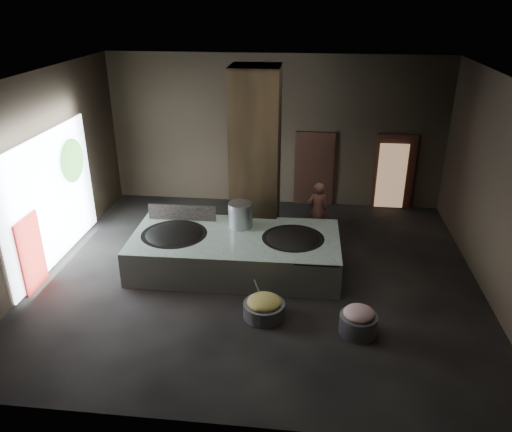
# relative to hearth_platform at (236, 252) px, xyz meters

# --- Properties ---
(floor) EXTENTS (10.00, 9.00, 0.10)m
(floor) POSITION_rel_hearth_platform_xyz_m (0.59, -0.26, -0.47)
(floor) COLOR black
(floor) RESTS_ON ground
(ceiling) EXTENTS (10.00, 9.00, 0.10)m
(ceiling) POSITION_rel_hearth_platform_xyz_m (0.59, -0.26, 4.13)
(ceiling) COLOR black
(ceiling) RESTS_ON back_wall
(back_wall) EXTENTS (10.00, 0.10, 4.50)m
(back_wall) POSITION_rel_hearth_platform_xyz_m (0.59, 4.29, 1.83)
(back_wall) COLOR black
(back_wall) RESTS_ON ground
(front_wall) EXTENTS (10.00, 0.10, 4.50)m
(front_wall) POSITION_rel_hearth_platform_xyz_m (0.59, -4.81, 1.83)
(front_wall) COLOR black
(front_wall) RESTS_ON ground
(left_wall) EXTENTS (0.10, 9.00, 4.50)m
(left_wall) POSITION_rel_hearth_platform_xyz_m (-4.46, -0.26, 1.83)
(left_wall) COLOR black
(left_wall) RESTS_ON ground
(right_wall) EXTENTS (0.10, 9.00, 4.50)m
(right_wall) POSITION_rel_hearth_platform_xyz_m (5.64, -0.26, 1.83)
(right_wall) COLOR black
(right_wall) RESTS_ON ground
(pillar) EXTENTS (1.20, 1.20, 4.50)m
(pillar) POSITION_rel_hearth_platform_xyz_m (0.29, 1.64, 1.83)
(pillar) COLOR black
(pillar) RESTS_ON ground
(hearth_platform) EXTENTS (4.89, 2.39, 0.84)m
(hearth_platform) POSITION_rel_hearth_platform_xyz_m (0.00, 0.00, 0.00)
(hearth_platform) COLOR #AABAA8
(hearth_platform) RESTS_ON ground
(platform_cap) EXTENTS (4.75, 2.28, 0.03)m
(platform_cap) POSITION_rel_hearth_platform_xyz_m (0.00, 0.00, 0.39)
(platform_cap) COLOR black
(platform_cap) RESTS_ON hearth_platform
(wok_left) EXTENTS (1.53, 1.53, 0.42)m
(wok_left) POSITION_rel_hearth_platform_xyz_m (-1.45, -0.05, 0.33)
(wok_left) COLOR black
(wok_left) RESTS_ON hearth_platform
(wok_left_rim) EXTENTS (1.56, 1.56, 0.05)m
(wok_left_rim) POSITION_rel_hearth_platform_xyz_m (-1.45, -0.05, 0.40)
(wok_left_rim) COLOR black
(wok_left_rim) RESTS_ON hearth_platform
(wok_right) EXTENTS (1.42, 1.42, 0.40)m
(wok_right) POSITION_rel_hearth_platform_xyz_m (1.35, 0.05, 0.33)
(wok_right) COLOR black
(wok_right) RESTS_ON hearth_platform
(wok_right_rim) EXTENTS (1.46, 1.46, 0.05)m
(wok_right_rim) POSITION_rel_hearth_platform_xyz_m (1.35, 0.05, 0.40)
(wok_right_rim) COLOR black
(wok_right_rim) RESTS_ON hearth_platform
(stock_pot) EXTENTS (0.59, 0.59, 0.63)m
(stock_pot) POSITION_rel_hearth_platform_xyz_m (0.05, 0.55, 0.71)
(stock_pot) COLOR #AAACB2
(stock_pot) RESTS_ON hearth_platform
(splash_guard) EXTENTS (1.69, 0.09, 0.42)m
(splash_guard) POSITION_rel_hearth_platform_xyz_m (-1.45, 0.75, 0.61)
(splash_guard) COLOR black
(splash_guard) RESTS_ON hearth_platform
(cook) EXTENTS (0.65, 0.51, 1.54)m
(cook) POSITION_rel_hearth_platform_xyz_m (1.91, 1.91, 0.35)
(cook) COLOR #95584B
(cook) RESTS_ON ground
(veg_basin) EXTENTS (0.94, 0.94, 0.31)m
(veg_basin) POSITION_rel_hearth_platform_xyz_m (0.87, -1.90, -0.27)
(veg_basin) COLOR slate
(veg_basin) RESTS_ON ground
(veg_fill) EXTENTS (0.70, 0.70, 0.21)m
(veg_fill) POSITION_rel_hearth_platform_xyz_m (0.87, -1.90, -0.07)
(veg_fill) COLOR #85A14E
(veg_fill) RESTS_ON veg_basin
(ladle) EXTENTS (0.13, 0.33, 0.60)m
(ladle) POSITION_rel_hearth_platform_xyz_m (0.72, -1.75, 0.13)
(ladle) COLOR #AAACB2
(ladle) RESTS_ON veg_basin
(meat_basin) EXTENTS (0.89, 0.89, 0.40)m
(meat_basin) POSITION_rel_hearth_platform_xyz_m (2.73, -2.23, -0.22)
(meat_basin) COLOR slate
(meat_basin) RESTS_ON ground
(meat_fill) EXTENTS (0.60, 0.60, 0.23)m
(meat_fill) POSITION_rel_hearth_platform_xyz_m (2.73, -2.23, 0.03)
(meat_fill) COLOR #B16A6C
(meat_fill) RESTS_ON meat_basin
(doorway_near) EXTENTS (1.18, 0.08, 2.38)m
(doorway_near) POSITION_rel_hearth_platform_xyz_m (1.79, 4.19, 0.68)
(doorway_near) COLOR black
(doorway_near) RESTS_ON ground
(doorway_near_glow) EXTENTS (0.89, 0.04, 2.10)m
(doorway_near_glow) POSITION_rel_hearth_platform_xyz_m (1.93, 4.21, 0.63)
(doorway_near_glow) COLOR #8C6647
(doorway_near_glow) RESTS_ON ground
(doorway_far) EXTENTS (1.18, 0.08, 2.38)m
(doorway_far) POSITION_rel_hearth_platform_xyz_m (4.19, 4.19, 0.68)
(doorway_far) COLOR black
(doorway_far) RESTS_ON ground
(doorway_far_glow) EXTENTS (0.84, 0.04, 1.99)m
(doorway_far_glow) POSITION_rel_hearth_platform_xyz_m (4.09, 4.06, 0.63)
(doorway_far_glow) COLOR #8C6647
(doorway_far_glow) RESTS_ON ground
(left_opening) EXTENTS (0.04, 4.20, 3.10)m
(left_opening) POSITION_rel_hearth_platform_xyz_m (-4.36, -0.06, 1.18)
(left_opening) COLOR white
(left_opening) RESTS_ON ground
(pavilion_sliver) EXTENTS (0.05, 0.90, 1.70)m
(pavilion_sliver) POSITION_rel_hearth_platform_xyz_m (-4.29, -1.36, 0.43)
(pavilion_sliver) COLOR maroon
(pavilion_sliver) RESTS_ON ground
(tree_silhouette) EXTENTS (0.28, 1.10, 1.10)m
(tree_silhouette) POSITION_rel_hearth_platform_xyz_m (-4.26, 1.04, 1.78)
(tree_silhouette) COLOR #194714
(tree_silhouette) RESTS_ON left_opening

